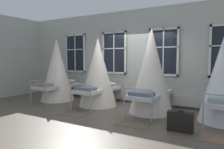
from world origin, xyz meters
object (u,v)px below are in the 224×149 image
cot_second (98,73)px  cot_third (151,72)px  suitcase_dark (180,122)px  cot_first (57,70)px

cot_second → cot_third: cot_third is taller
cot_second → suitcase_dark: cot_second is taller
cot_first → suitcase_dark: 5.18m
cot_first → cot_third: (3.81, -0.00, 0.06)m
cot_third → suitcase_dark: bearing=-136.0°
cot_first → cot_second: cot_first is taller
cot_first → cot_third: size_ratio=0.95×
cot_first → suitcase_dark: (4.95, -1.23, -0.94)m
cot_third → cot_second: bearing=90.2°
cot_first → cot_third: cot_third is taller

